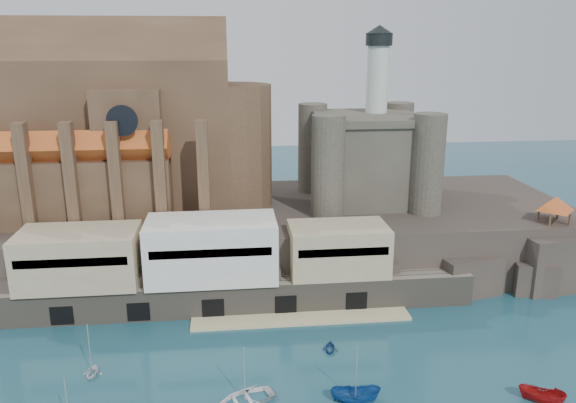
{
  "coord_description": "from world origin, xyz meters",
  "views": [
    {
      "loc": [
        -7.41,
        -50.9,
        36.79
      ],
      "look_at": [
        1.68,
        32.0,
        12.85
      ],
      "focal_mm": 35.0,
      "sensor_mm": 36.0,
      "label": 1
    }
  ],
  "objects_px": {
    "castle_keep": "(366,154)",
    "pavilion": "(555,205)",
    "church": "(123,135)",
    "boat_2": "(355,401)"
  },
  "relations": [
    {
      "from": "castle_keep",
      "to": "boat_2",
      "type": "height_order",
      "value": "castle_keep"
    },
    {
      "from": "church",
      "to": "castle_keep",
      "type": "bearing_deg",
      "value": -1.11
    },
    {
      "from": "pavilion",
      "to": "boat_2",
      "type": "height_order",
      "value": "pavilion"
    },
    {
      "from": "church",
      "to": "castle_keep",
      "type": "relative_size",
      "value": 1.6
    },
    {
      "from": "castle_keep",
      "to": "pavilion",
      "type": "relative_size",
      "value": 4.58
    },
    {
      "from": "church",
      "to": "boat_2",
      "type": "bearing_deg",
      "value": -55.33
    },
    {
      "from": "church",
      "to": "boat_2",
      "type": "xyz_separation_m",
      "value": [
        29.41,
        -42.53,
        -22.13
      ]
    },
    {
      "from": "castle_keep",
      "to": "pavilion",
      "type": "distance_m",
      "value": 30.5
    },
    {
      "from": "pavilion",
      "to": "boat_2",
      "type": "xyz_separation_m",
      "value": [
        -36.72,
        -26.68,
        -12.73
      ]
    },
    {
      "from": "church",
      "to": "boat_2",
      "type": "relative_size",
      "value": 8.81
    }
  ]
}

